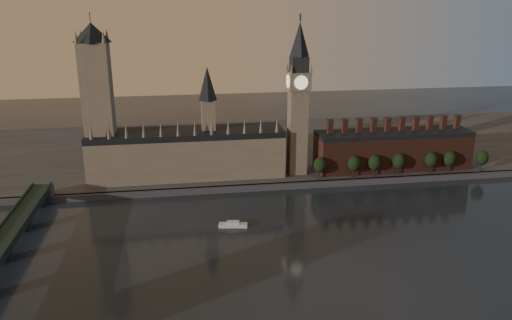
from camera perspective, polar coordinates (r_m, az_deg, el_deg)
The scene contains 14 objects.
ground at distance 251.84m, azimuth 8.19°, elevation -10.53°, with size 900.00×900.00×0.00m, color black.
north_bank at distance 412.23m, azimuth 1.10°, elevation 1.31°, with size 900.00×182.00×4.00m.
palace_of_westminster at distance 340.41m, azimuth -7.78°, elevation 1.03°, with size 130.00×30.30×74.00m.
victoria_tower at distance 335.73m, azimuth -17.63°, elevation 6.71°, with size 24.00×24.00×108.00m.
big_ben at distance 336.56m, azimuth 4.85°, elevation 7.11°, with size 15.00×15.00×107.00m.
chimney_block at distance 368.10m, azimuth 15.35°, elevation 1.21°, with size 110.00×25.00×37.00m.
embankment_tree_0 at distance 336.80m, azimuth 7.31°, elevation -0.58°, with size 8.60×8.60×14.88m.
embankment_tree_1 at distance 343.28m, azimuth 11.13°, elevation -0.43°, with size 8.60×8.60×14.88m.
embankment_tree_2 at distance 348.70m, azimuth 13.39°, elevation -0.29°, with size 8.60×8.60×14.88m.
embankment_tree_3 at distance 355.88m, azimuth 16.00°, elevation -0.14°, with size 8.60×8.60×14.88m.
embankment_tree_4 at distance 366.15m, azimuth 19.36°, elevation 0.03°, with size 8.60×8.60×14.88m.
embankment_tree_5 at distance 373.15m, azimuth 21.25°, elevation 0.15°, with size 8.60×8.60×14.88m.
embankment_tree_6 at distance 384.57m, azimuth 24.42°, elevation 0.26°, with size 8.60×8.60×14.88m.
river_boat at distance 276.46m, azimuth -2.64°, elevation -7.39°, with size 16.19×6.93×3.13m.
Camera 1 is at (-68.56, -211.41, 118.43)m, focal length 35.00 mm.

